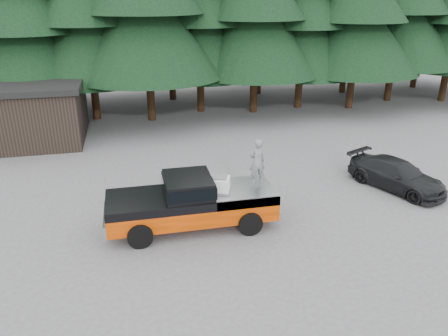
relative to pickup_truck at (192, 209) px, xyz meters
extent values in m
plane|color=#4B4B4E|center=(0.62, -0.10, -0.67)|extent=(120.00, 120.00, 0.00)
cube|color=black|center=(-0.10, 0.00, 0.96)|extent=(1.66, 1.90, 0.59)
cube|color=silver|center=(0.95, -0.15, 0.91)|extent=(0.88, 0.81, 0.50)
imported|color=slate|center=(2.43, 0.27, 1.50)|extent=(0.63, 0.43, 1.66)
imported|color=black|center=(8.90, 1.31, -0.05)|extent=(3.27, 4.54, 1.22)
cube|color=black|center=(-8.38, 11.90, 0.83)|extent=(8.00, 6.00, 3.00)
cube|color=black|center=(-8.38, 11.90, 2.48)|extent=(8.40, 6.40, 0.30)
camera|label=1|loc=(-1.92, -13.54, 7.09)|focal=35.00mm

